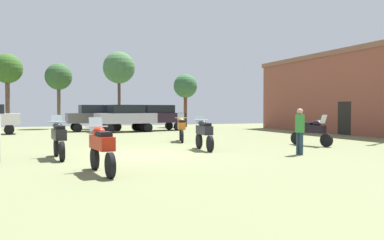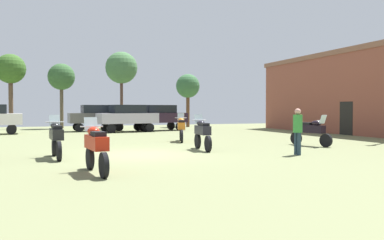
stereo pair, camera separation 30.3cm
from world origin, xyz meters
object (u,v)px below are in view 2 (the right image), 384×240
object	(u,v)px
motorcycle_9	(56,137)
car_1	(98,116)
motorcycle_1	(96,146)
tree_4	(61,78)
motorcycle_7	(311,131)
person_1	(298,128)
tree_2	(121,68)
tree_6	(188,87)
car_2	(127,116)
motorcycle_2	(202,133)
car_3	(159,116)
motorcycle_3	(181,128)
tree_5	(10,70)

from	to	relation	value
motorcycle_9	car_1	xyz separation A→B (m)	(3.35, 16.55, 0.43)
motorcycle_1	tree_4	distance (m)	25.74
motorcycle_1	motorcycle_7	size ratio (longest dim) A/B	1.04
motorcycle_1	person_1	size ratio (longest dim) A/B	1.30
car_1	tree_2	size ratio (longest dim) A/B	0.65
tree_6	tree_4	bearing A→B (deg)	174.63
car_1	car_2	bearing A→B (deg)	-138.99
motorcycle_2	person_1	size ratio (longest dim) A/B	1.23
motorcycle_2	tree_2	bearing A→B (deg)	94.26
motorcycle_1	car_2	world-z (taller)	car_2
car_1	person_1	size ratio (longest dim) A/B	2.55
motorcycle_2	car_3	distance (m)	14.89
motorcycle_7	car_3	distance (m)	15.11
motorcycle_9	tree_2	size ratio (longest dim) A/B	0.33
motorcycle_3	motorcycle_1	bearing A→B (deg)	-104.58
motorcycle_7	tree_6	distance (m)	20.15
motorcycle_3	car_1	distance (m)	11.76
motorcycle_2	tree_6	distance (m)	21.09
motorcycle_3	car_1	xyz separation A→B (m)	(-2.93, 11.38, 0.44)
motorcycle_9	car_1	bearing A→B (deg)	73.97
motorcycle_1	motorcycle_2	size ratio (longest dim) A/B	1.05
motorcycle_7	tree_6	bearing A→B (deg)	-110.37
motorcycle_3	motorcycle_7	distance (m)	6.53
motorcycle_3	car_2	xyz separation A→B (m)	(-1.02, 9.44, 0.44)
motorcycle_3	tree_5	xyz separation A→B (m)	(-9.41, 16.57, 4.21)
motorcycle_2	tree_4	distance (m)	21.79
motorcycle_9	motorcycle_2	bearing A→B (deg)	3.60
motorcycle_3	car_1	bearing A→B (deg)	120.91
motorcycle_1	car_3	world-z (taller)	car_3
tree_2	tree_5	size ratio (longest dim) A/B	1.07
tree_5	motorcycle_9	bearing A→B (deg)	-81.81
motorcycle_9	tree_6	xyz separation A→B (m)	(12.13, 20.69, 3.05)
motorcycle_9	tree_5	bearing A→B (deg)	93.62
motorcycle_1	tree_6	distance (m)	27.04
car_2	person_1	bearing A→B (deg)	-178.14
car_1	tree_2	bearing A→B (deg)	-35.73
car_3	tree_2	xyz separation A→B (m)	(-2.02, 5.02, 4.12)
tree_6	motorcycle_3	bearing A→B (deg)	-110.65
tree_2	car_1	bearing A→B (deg)	-122.17
motorcycle_7	motorcycle_9	bearing A→B (deg)	-13.36
motorcycle_1	tree_6	xyz separation A→B (m)	(11.21, 24.41, 3.06)
car_3	person_1	xyz separation A→B (m)	(0.51, -17.59, -0.16)
car_2	car_3	distance (m)	2.81
motorcycle_9	person_1	size ratio (longest dim) A/B	1.30
motorcycle_9	tree_2	xyz separation A→B (m)	(5.88, 20.57, 4.55)
tree_4	tree_6	xyz separation A→B (m)	(11.24, -1.06, -0.63)
tree_2	tree_6	xyz separation A→B (m)	(6.25, 0.12, -1.50)
motorcycle_1	motorcycle_7	xyz separation A→B (m)	(10.21, 4.53, -0.02)
motorcycle_7	tree_5	size ratio (longest dim) A/B	0.34
car_3	tree_4	distance (m)	9.90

